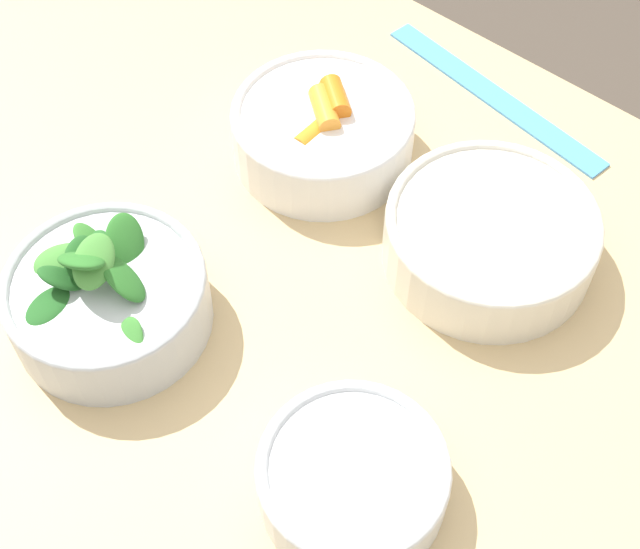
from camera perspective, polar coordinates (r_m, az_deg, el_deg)
dining_table at (r=0.89m, az=2.85°, el=-7.40°), size 1.27×0.77×0.77m
bowl_carrots at (r=0.89m, az=0.22°, el=9.21°), size 0.18×0.18×0.07m
bowl_greens at (r=0.78m, az=-13.51°, el=-1.39°), size 0.17×0.17×0.11m
bowl_beans_hotdog at (r=0.82m, az=10.78°, el=2.31°), size 0.19×0.19×0.06m
bowl_cookies at (r=0.69m, az=2.12°, el=-12.89°), size 0.15×0.15×0.05m
ruler at (r=0.99m, az=11.04°, el=11.16°), size 0.29×0.07×0.00m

